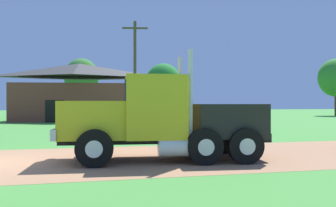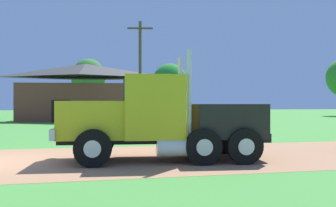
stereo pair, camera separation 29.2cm
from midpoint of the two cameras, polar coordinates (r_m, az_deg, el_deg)
The scene contains 6 objects.
truck_foreground_white at distance 11.74m, azimuth -1.69°, elevation -2.57°, with size 6.84×3.19×3.45m.
shed_building at distance 39.86m, azimuth -13.96°, elevation 1.58°, with size 14.28×8.12×6.13m.
utility_pole_far at distance 31.70m, azimuth -5.46°, elevation 5.24°, with size 2.19×0.53×8.98m.
tree_mid at distance 54.82m, azimuth -13.56°, elevation 4.00°, with size 4.99×4.99×8.48m.
tree_right at distance 55.21m, azimuth -0.88°, elevation 3.18°, with size 5.45×5.45×7.96m.
tree_far_right at distance 62.15m, azimuth 24.73°, elevation 3.69°, with size 5.36×5.36×8.85m.
Camera 1 is at (2.81, -11.97, 1.80)m, focal length 38.87 mm.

